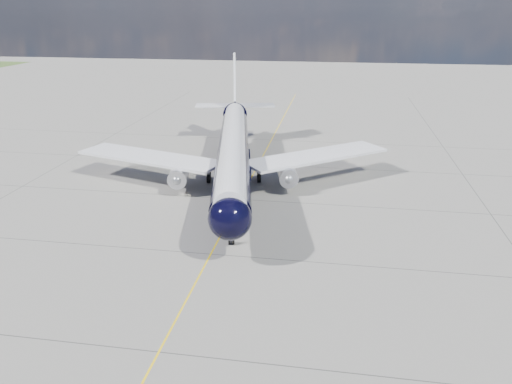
% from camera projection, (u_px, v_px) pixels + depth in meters
% --- Properties ---
extents(ground, '(320.00, 320.00, 0.00)m').
position_uv_depth(ground, '(247.00, 186.00, 67.58)').
color(ground, gray).
rests_on(ground, ground).
extents(taxiway_centerline, '(0.16, 160.00, 0.01)m').
position_uv_depth(taxiway_centerline, '(240.00, 199.00, 62.96)').
color(taxiway_centerline, yellow).
rests_on(taxiway_centerline, ground).
extents(main_airliner, '(43.02, 52.99, 15.40)m').
position_uv_depth(main_airliner, '(233.00, 148.00, 67.63)').
color(main_airliner, black).
rests_on(main_airliner, ground).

